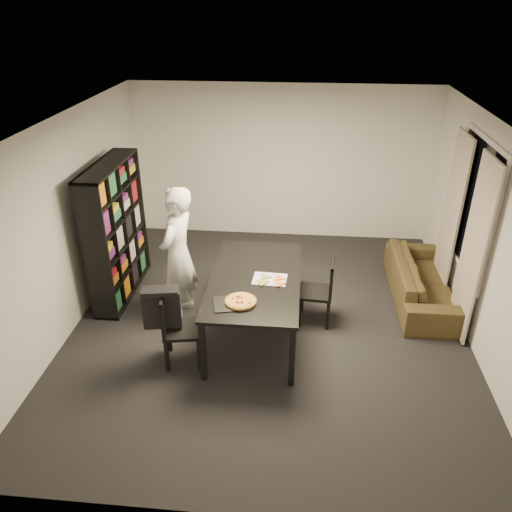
# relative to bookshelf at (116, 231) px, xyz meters

# --- Properties ---
(room) EXTENTS (5.01, 5.51, 2.61)m
(room) POSITION_rel_bookshelf_xyz_m (2.16, -0.60, 0.35)
(room) COLOR black
(room) RESTS_ON ground
(window_pane) EXTENTS (0.02, 1.40, 1.60)m
(window_pane) POSITION_rel_bookshelf_xyz_m (4.64, -0.00, 0.55)
(window_pane) COLOR black
(window_pane) RESTS_ON room
(window_frame) EXTENTS (0.03, 1.52, 1.72)m
(window_frame) POSITION_rel_bookshelf_xyz_m (4.64, -0.00, 0.55)
(window_frame) COLOR white
(window_frame) RESTS_ON room
(curtain_left) EXTENTS (0.03, 0.70, 2.25)m
(curtain_left) POSITION_rel_bookshelf_xyz_m (4.56, -0.52, 0.20)
(curtain_left) COLOR #B8AB9D
(curtain_left) RESTS_ON room
(curtain_right) EXTENTS (0.03, 0.70, 2.25)m
(curtain_right) POSITION_rel_bookshelf_xyz_m (4.56, 0.52, 0.20)
(curtain_right) COLOR #B8AB9D
(curtain_right) RESTS_ON room
(bookshelf) EXTENTS (0.35, 1.50, 1.90)m
(bookshelf) POSITION_rel_bookshelf_xyz_m (0.00, 0.00, 0.00)
(bookshelf) COLOR black
(bookshelf) RESTS_ON room
(dining_table) EXTENTS (1.08, 1.94, 0.81)m
(dining_table) POSITION_rel_bookshelf_xyz_m (1.99, -0.82, -0.21)
(dining_table) COLOR black
(dining_table) RESTS_ON room
(chair_left) EXTENTS (0.49, 0.49, 0.92)m
(chair_left) POSITION_rel_bookshelf_xyz_m (1.13, -1.44, -0.43)
(chair_left) COLOR black
(chair_left) RESTS_ON room
(chair_right) EXTENTS (0.45, 0.45, 0.90)m
(chair_right) POSITION_rel_bookshelf_xyz_m (2.83, -0.48, -0.43)
(chair_right) COLOR black
(chair_right) RESTS_ON room
(draped_jacket) EXTENTS (0.43, 0.25, 0.51)m
(draped_jacket) POSITION_rel_bookshelf_xyz_m (1.01, -1.46, -0.19)
(draped_jacket) COLOR black
(draped_jacket) RESTS_ON chair_left
(person) EXTENTS (0.56, 0.73, 1.80)m
(person) POSITION_rel_bookshelf_xyz_m (0.98, -0.50, -0.05)
(person) COLOR silver
(person) RESTS_ON room
(baking_tray) EXTENTS (0.46, 0.40, 0.01)m
(baking_tray) POSITION_rel_bookshelf_xyz_m (1.80, -1.41, -0.14)
(baking_tray) COLOR black
(baking_tray) RESTS_ON dining_table
(pepperoni_pizza) EXTENTS (0.35, 0.35, 0.03)m
(pepperoni_pizza) POSITION_rel_bookshelf_xyz_m (1.89, -1.39, -0.12)
(pepperoni_pizza) COLOR olive
(pepperoni_pizza) RESTS_ON dining_table
(kitchen_towel) EXTENTS (0.42, 0.32, 0.01)m
(kitchen_towel) POSITION_rel_bookshelf_xyz_m (2.17, -0.85, -0.14)
(kitchen_towel) COLOR silver
(kitchen_towel) RESTS_ON dining_table
(pizza_slices) EXTENTS (0.45, 0.42, 0.01)m
(pizza_slices) POSITION_rel_bookshelf_xyz_m (2.19, -0.89, -0.13)
(pizza_slices) COLOR #B67C39
(pizza_slices) RESTS_ON dining_table
(sofa) EXTENTS (0.76, 1.95, 0.57)m
(sofa) POSITION_rel_bookshelf_xyz_m (4.23, 0.20, -0.67)
(sofa) COLOR #3C3518
(sofa) RESTS_ON room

